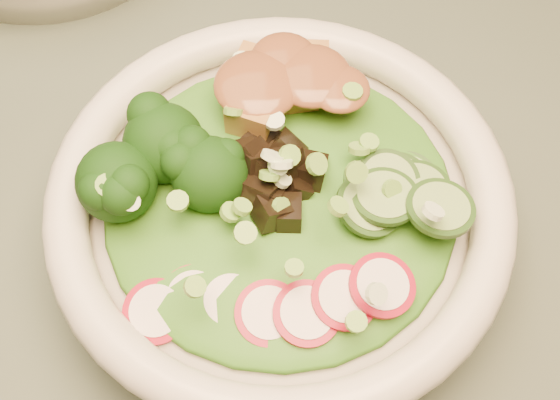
{
  "coord_description": "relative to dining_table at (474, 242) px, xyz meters",
  "views": [
    {
      "loc": [
        -0.17,
        -0.29,
        1.21
      ],
      "look_at": [
        -0.16,
        -0.06,
        0.81
      ],
      "focal_mm": 50.0,
      "sensor_mm": 36.0,
      "label": 1
    }
  ],
  "objects": [
    {
      "name": "lettuce_bed",
      "position": [
        -0.16,
        -0.06,
        0.18
      ],
      "size": [
        0.21,
        0.21,
        0.02
      ],
      "primitive_type": "ellipsoid",
      "color": "#255612",
      "rests_on": "salad_bowl"
    },
    {
      "name": "mushroom_heap",
      "position": [
        -0.16,
        -0.04,
        0.19
      ],
      "size": [
        0.08,
        0.08,
        0.04
      ],
      "primitive_type": null,
      "rotation": [
        0.0,
        0.0,
        0.13
      ],
      "color": "black",
      "rests_on": "salad_bowl"
    },
    {
      "name": "broccoli_florets",
      "position": [
        -0.23,
        -0.06,
        0.19
      ],
      "size": [
        0.09,
        0.08,
        0.05
      ],
      "primitive_type": null,
      "rotation": [
        0.0,
        0.0,
        0.13
      ],
      "color": "black",
      "rests_on": "salad_bowl"
    },
    {
      "name": "tofu_cubes",
      "position": [
        -0.16,
        0.01,
        0.19
      ],
      "size": [
        0.1,
        0.07,
        0.04
      ],
      "primitive_type": null,
      "rotation": [
        0.0,
        0.0,
        0.13
      ],
      "color": "#A78237",
      "rests_on": "salad_bowl"
    },
    {
      "name": "peanut_sauce",
      "position": [
        -0.16,
        0.01,
        0.2
      ],
      "size": [
        0.07,
        0.06,
        0.02
      ],
      "primitive_type": "ellipsoid",
      "color": "brown",
      "rests_on": "tofu_cubes"
    },
    {
      "name": "salad_bowl",
      "position": [
        -0.16,
        -0.06,
        0.16
      ],
      "size": [
        0.28,
        0.28,
        0.08
      ],
      "rotation": [
        0.0,
        0.0,
        0.13
      ],
      "color": "silver",
      "rests_on": "dining_table"
    },
    {
      "name": "radish_slices",
      "position": [
        -0.16,
        -0.13,
        0.18
      ],
      "size": [
        0.12,
        0.06,
        0.02
      ],
      "primitive_type": null,
      "rotation": [
        0.0,
        0.0,
        0.13
      ],
      "color": "maroon",
      "rests_on": "salad_bowl"
    },
    {
      "name": "cucumber_slices",
      "position": [
        -0.09,
        -0.06,
        0.19
      ],
      "size": [
        0.08,
        0.08,
        0.04
      ],
      "primitive_type": null,
      "rotation": [
        0.0,
        0.0,
        0.13
      ],
      "color": "#9BBE69",
      "rests_on": "salad_bowl"
    },
    {
      "name": "dining_table",
      "position": [
        0.0,
        0.0,
        0.0
      ],
      "size": [
        1.2,
        0.8,
        0.75
      ],
      "color": "black",
      "rests_on": "ground"
    },
    {
      "name": "scallion_garnish",
      "position": [
        -0.16,
        -0.06,
        0.2
      ],
      "size": [
        0.2,
        0.2,
        0.02
      ],
      "primitive_type": null,
      "color": "#6FAB3C",
      "rests_on": "salad_bowl"
    }
  ]
}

